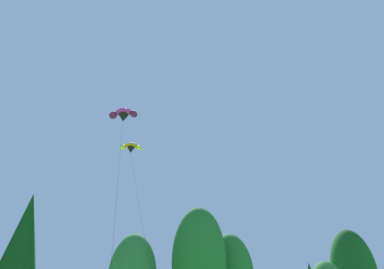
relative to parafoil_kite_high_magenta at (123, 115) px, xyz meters
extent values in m
cone|color=#0F3D14|center=(-7.61, 0.23, -15.50)|extent=(4.65, 4.65, 10.25)
ellipsoid|color=#236628|center=(9.33, 0.39, -15.57)|extent=(5.65, 5.65, 11.18)
ellipsoid|color=#D12893|center=(-0.02, -0.02, 0.38)|extent=(2.27, 1.92, 1.02)
ellipsoid|color=#66144C|center=(1.08, -0.56, 0.04)|extent=(1.22, 1.31, 1.18)
ellipsoid|color=#66144C|center=(-1.11, 0.51, 0.04)|extent=(1.30, 1.30, 1.18)
cone|color=black|center=(0.03, 0.07, -0.37)|extent=(1.47, 1.47, 0.94)
cylinder|color=black|center=(-0.77, -8.46, -11.72)|extent=(1.62, 17.07, 21.77)
ellipsoid|color=orange|center=(2.31, 7.54, 0.11)|extent=(1.92, 1.50, 0.73)
ellipsoid|color=yellow|center=(3.33, 7.25, -0.19)|extent=(1.06, 1.07, 0.90)
ellipsoid|color=yellow|center=(1.28, 7.83, -0.19)|extent=(1.15, 1.11, 0.90)
cone|color=black|center=(2.33, 7.64, -0.55)|extent=(1.18, 1.18, 0.82)
cylinder|color=black|center=(2.13, -3.04, -11.78)|extent=(0.41, 21.35, 21.65)
camera|label=1|loc=(-3.92, -35.58, -22.15)|focal=33.32mm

